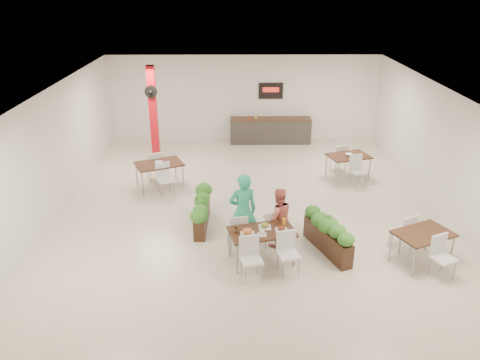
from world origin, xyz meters
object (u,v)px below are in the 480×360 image
planter_right (328,233)px  planter_left (202,208)px  side_table_a (159,167)px  side_table_b (348,159)px  red_column (154,114)px  main_table (261,236)px  diner_woman (278,218)px  service_counter (270,130)px  diner_man (243,211)px  side_table_c (423,238)px

planter_right → planter_left: bearing=157.0°
side_table_a → side_table_b: 5.74m
red_column → side_table_b: bearing=-14.6°
main_table → diner_woman: (0.41, 0.66, 0.08)m
service_counter → main_table: (-0.76, -8.09, 0.14)m
service_counter → side_table_b: service_counter is taller
service_counter → planter_right: (0.75, -7.71, -0.01)m
main_table → diner_woman: diner_woman is taller
side_table_a → side_table_b: bearing=-17.5°
service_counter → planter_right: bearing=-84.4°
main_table → planter_right: 1.57m
red_column → service_counter: 4.56m
diner_man → side_table_c: size_ratio=1.09×
diner_woman → planter_right: diner_woman is taller
red_column → service_counter: size_ratio=1.07×
red_column → diner_man: 6.30m
diner_woman → side_table_a: diner_woman is taller
planter_left → side_table_c: bearing=-19.6°
planter_left → service_counter: bearing=71.6°
main_table → planter_right: size_ratio=1.12×
diner_man → planter_right: bearing=157.7°
diner_man → side_table_b: size_ratio=1.07×
red_column → side_table_c: (6.69, -6.34, -1.02)m
planter_right → main_table: bearing=-165.9°
diner_woman → side_table_c: (3.04, -0.77, -0.09)m
service_counter → side_table_b: 4.08m
diner_man → service_counter: bearing=-112.8°
planter_right → red_column: bearing=129.1°
red_column → service_counter: red_column is taller
planter_right → diner_man: bearing=171.7°
diner_man → diner_woman: (0.80, 0.00, -0.18)m
main_table → side_table_c: 3.45m
red_column → diner_woman: bearing=-56.8°
service_counter → planter_left: service_counter is taller
planter_left → side_table_a: side_table_a is taller
planter_left → diner_man: bearing=-43.7°
service_counter → planter_right: service_counter is taller
diner_man → planter_right: size_ratio=1.07×
diner_woman → side_table_c: 3.14m
side_table_b → side_table_c: 4.77m
main_table → diner_woman: bearing=58.1°
main_table → side_table_c: (3.45, -0.11, -0.01)m
service_counter → side_table_a: size_ratio=1.82×
red_column → side_table_b: (6.15, -1.60, -1.01)m
service_counter → diner_man: service_counter is taller
service_counter → side_table_c: (2.69, -8.20, 0.13)m
side_table_a → side_table_c: (6.24, -4.13, -0.01)m
red_column → diner_man: red_column is taller
planter_left → side_table_b: size_ratio=1.03×
side_table_a → side_table_b: same height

